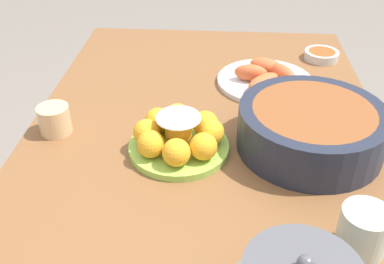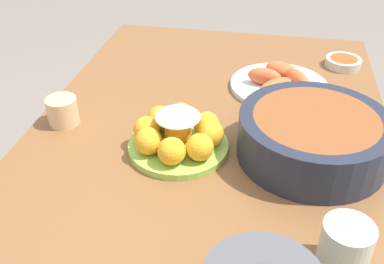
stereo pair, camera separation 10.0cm
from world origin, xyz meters
name	(u,v)px [view 1 (the left image)]	position (x,y,z in m)	size (l,w,h in m)	color
dining_table	(204,175)	(0.00, 0.00, 0.63)	(1.39, 0.86, 0.73)	brown
cake_plate	(179,136)	(0.03, -0.06, 0.77)	(0.23, 0.23, 0.10)	#99CC4C
serving_bowl	(311,128)	(0.00, 0.23, 0.78)	(0.32, 0.32, 0.10)	#232838
sauce_bowl	(321,55)	(-0.48, 0.34, 0.74)	(0.11, 0.11, 0.03)	beige
seafood_platter	(265,78)	(-0.30, 0.16, 0.75)	(0.27, 0.27, 0.06)	silver
cup_near	(54,120)	(-0.02, -0.36, 0.76)	(0.07, 0.07, 0.07)	#DBB27F
cup_far	(363,232)	(0.30, 0.28, 0.77)	(0.08, 0.08, 0.09)	beige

